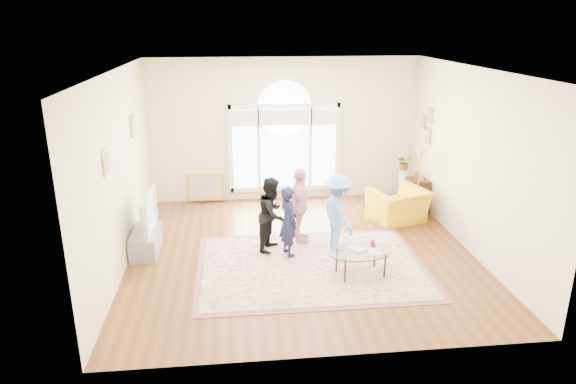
{
  "coord_description": "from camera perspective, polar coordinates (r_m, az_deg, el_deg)",
  "views": [
    {
      "loc": [
        -1.14,
        -8.27,
        3.94
      ],
      "look_at": [
        -0.21,
        0.3,
        1.05
      ],
      "focal_mm": 32.0,
      "sensor_mm": 36.0,
      "label": 1
    }
  ],
  "objects": [
    {
      "name": "child_pink",
      "position": [
        9.39,
        1.32,
        -1.51
      ],
      "size": [
        0.47,
        0.87,
        1.41
      ],
      "primitive_type": "imported",
      "rotation": [
        0.0,
        0.0,
        1.41
      ],
      "color": "#F7A8B8",
      "rests_on": "area_rug"
    },
    {
      "name": "child_navy",
      "position": [
        8.87,
        0.04,
        -3.26
      ],
      "size": [
        0.44,
        0.53,
        1.25
      ],
      "primitive_type": "imported",
      "rotation": [
        0.0,
        0.0,
        1.92
      ],
      "color": "#161C3B",
      "rests_on": "area_rug"
    },
    {
      "name": "side_cabinet",
      "position": [
        11.45,
        14.18,
        -0.31
      ],
      "size": [
        0.4,
        0.5,
        0.7
      ],
      "primitive_type": "cube",
      "color": "black",
      "rests_on": "ground"
    },
    {
      "name": "potted_plant",
      "position": [
        11.95,
        12.8,
        3.27
      ],
      "size": [
        0.42,
        0.39,
        0.37
      ],
      "primitive_type": "imported",
      "rotation": [
        0.0,
        0.0,
        0.39
      ],
      "color": "#33722D",
      "rests_on": "plant_pedestal"
    },
    {
      "name": "coffee_table",
      "position": [
        8.37,
        8.11,
        -6.67
      ],
      "size": [
        1.16,
        0.83,
        0.54
      ],
      "rotation": [
        0.0,
        0.0,
        0.15
      ],
      "color": "silver",
      "rests_on": "ground"
    },
    {
      "name": "tv_console",
      "position": [
        9.49,
        -15.5,
        -5.33
      ],
      "size": [
        0.45,
        1.0,
        0.42
      ],
      "primitive_type": "cube",
      "color": "gray",
      "rests_on": "ground"
    },
    {
      "name": "floor_lamp",
      "position": [
        10.7,
        14.47,
        3.57
      ],
      "size": [
        0.32,
        0.32,
        1.51
      ],
      "color": "black",
      "rests_on": "ground"
    },
    {
      "name": "plant_pedestal",
      "position": [
        12.1,
        12.62,
        0.83
      ],
      "size": [
        0.2,
        0.2,
        0.7
      ],
      "primitive_type": "cylinder",
      "color": "white",
      "rests_on": "ground"
    },
    {
      "name": "armchair",
      "position": [
        10.72,
        12.15,
        -1.49
      ],
      "size": [
        1.31,
        1.23,
        0.69
      ],
      "primitive_type": "imported",
      "rotation": [
        0.0,
        0.0,
        3.48
      ],
      "color": "yellow",
      "rests_on": "ground"
    },
    {
      "name": "area_rug",
      "position": [
        8.72,
        2.58,
        -8.26
      ],
      "size": [
        3.6,
        2.6,
        0.02
      ],
      "primitive_type": "cube",
      "color": "beige",
      "rests_on": "ground"
    },
    {
      "name": "rug_border",
      "position": [
        8.72,
        2.58,
        -8.28
      ],
      "size": [
        3.8,
        2.8,
        0.01
      ],
      "primitive_type": "cube",
      "color": "#8C515F",
      "rests_on": "ground"
    },
    {
      "name": "ground",
      "position": [
        9.24,
        1.51,
        -6.72
      ],
      "size": [
        6.0,
        6.0,
        0.0
      ],
      "primitive_type": "plane",
      "color": "#603015",
      "rests_on": "ground"
    },
    {
      "name": "leaning_picture",
      "position": [
        11.87,
        -8.99,
        -1.08
      ],
      "size": [
        0.8,
        0.14,
        0.62
      ],
      "primitive_type": "cube",
      "rotation": [
        -0.14,
        0.0,
        0.0
      ],
      "color": "tan",
      "rests_on": "ground"
    },
    {
      "name": "television",
      "position": [
        9.29,
        -15.74,
        -2.23
      ],
      "size": [
        0.18,
        1.18,
        0.68
      ],
      "color": "black",
      "rests_on": "tv_console"
    },
    {
      "name": "child_black",
      "position": [
        9.08,
        -1.76,
        -2.46
      ],
      "size": [
        0.73,
        0.8,
        1.34
      ],
      "primitive_type": "imported",
      "rotation": [
        0.0,
        0.0,
        1.15
      ],
      "color": "black",
      "rests_on": "area_rug"
    },
    {
      "name": "child_blue",
      "position": [
        9.07,
        5.64,
        -2.3
      ],
      "size": [
        0.74,
        1.01,
        1.41
      ],
      "primitive_type": "imported",
      "rotation": [
        0.0,
        0.0,
        1.83
      ],
      "color": "#6AADF0",
      "rests_on": "area_rug"
    },
    {
      "name": "room_shell",
      "position": [
        11.41,
        -0.27,
        6.55
      ],
      "size": [
        6.0,
        6.0,
        6.0
      ],
      "color": "beige",
      "rests_on": "ground"
    }
  ]
}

